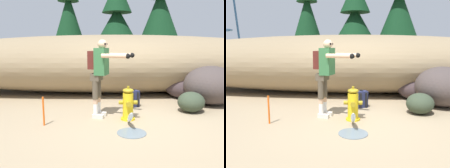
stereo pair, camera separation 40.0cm
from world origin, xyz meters
The scene contains 13 objects.
ground_plane centered at (0.00, 0.00, -0.02)m, with size 56.00×56.00×0.04m, color #998466.
dirt_embankment centered at (0.00, 3.26, 1.00)m, with size 16.30×3.20×1.99m, color #897556.
fire_hydrant centered at (0.07, 0.08, 0.35)m, with size 0.41×0.36×0.75m.
hydrant_water_jet centered at (0.07, -0.51, 0.14)m, with size 0.55×0.95×0.47m.
utility_worker centered at (-0.53, 0.27, 1.11)m, with size 1.04×0.69×1.75m.
spare_backpack centered at (0.29, 1.16, 0.22)m, with size 0.36×0.35×0.47m.
boulder_large centered at (1.94, 2.18, 0.34)m, with size 1.11×0.89×0.68m, color #3C3032.
boulder_mid centered at (2.49, 1.42, 0.54)m, with size 1.51×1.46×1.07m, color #453B38.
boulder_small centered at (1.68, 0.66, 0.25)m, with size 0.64×0.69×0.50m, color #333E2C.
pine_tree_far_left centered at (-2.83, 10.29, 3.92)m, with size 2.05×2.05×7.13m.
pine_tree_left centered at (0.25, 10.51, 3.37)m, with size 2.98×2.98×5.86m.
pine_tree_center centered at (2.87, 9.68, 4.03)m, with size 2.65×2.65×7.36m.
survey_stake centered at (-1.69, -0.26, 0.30)m, with size 0.04×0.04×0.60m, color #E55914.
Camera 2 is at (0.01, -4.76, 1.62)m, focal length 36.54 mm.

